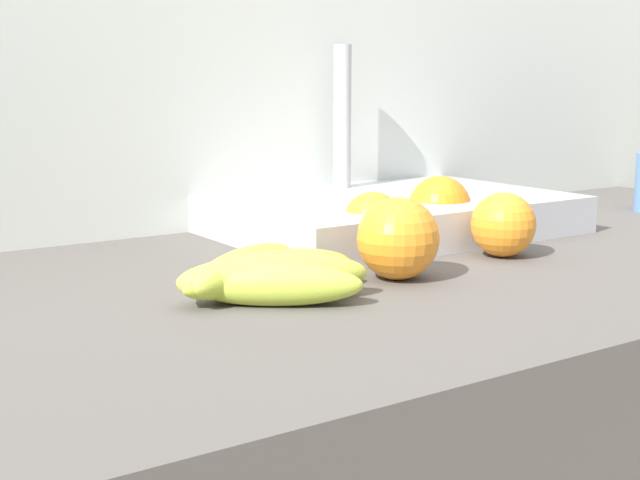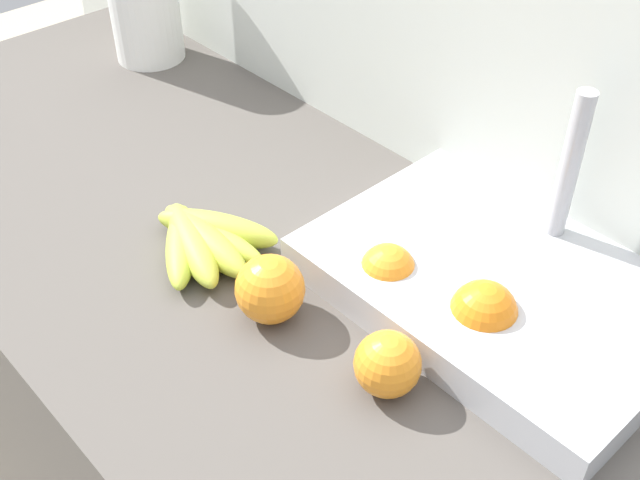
{
  "view_description": "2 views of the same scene",
  "coord_description": "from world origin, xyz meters",
  "px_view_note": "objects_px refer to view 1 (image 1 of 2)",
  "views": [
    {
      "loc": [
        -0.48,
        -0.7,
        1.06
      ],
      "look_at": [
        -0.02,
        -0.01,
        0.91
      ],
      "focal_mm": 48.8,
      "sensor_mm": 36.0,
      "label": 1
    },
    {
      "loc": [
        0.56,
        -0.45,
        1.52
      ],
      "look_at": [
        0.04,
        0.04,
        0.93
      ],
      "focal_mm": 43.97,
      "sensor_mm": 36.0,
      "label": 2
    }
  ],
  "objects_px": {
    "orange_far_right": "(440,207)",
    "banana_bunch": "(264,276)",
    "orange_right": "(503,225)",
    "orange_back_right": "(398,239)",
    "sink_basin": "(389,212)",
    "orange_back_left": "(373,222)"
  },
  "relations": [
    {
      "from": "orange_far_right",
      "to": "banana_bunch",
      "type": "bearing_deg",
      "value": -157.11
    },
    {
      "from": "banana_bunch",
      "to": "orange_right",
      "type": "height_order",
      "value": "orange_right"
    },
    {
      "from": "orange_back_right",
      "to": "orange_far_right",
      "type": "height_order",
      "value": "orange_back_right"
    },
    {
      "from": "orange_back_right",
      "to": "sink_basin",
      "type": "bearing_deg",
      "value": 53.33
    },
    {
      "from": "banana_bunch",
      "to": "orange_back_left",
      "type": "bearing_deg",
      "value": 28.94
    },
    {
      "from": "banana_bunch",
      "to": "orange_back_right",
      "type": "relative_size",
      "value": 2.23
    },
    {
      "from": "orange_back_left",
      "to": "orange_far_right",
      "type": "height_order",
      "value": "orange_far_right"
    },
    {
      "from": "orange_right",
      "to": "orange_far_right",
      "type": "distance_m",
      "value": 0.13
    },
    {
      "from": "orange_back_right",
      "to": "orange_far_right",
      "type": "xyz_separation_m",
      "value": [
        0.19,
        0.15,
        -0.0
      ]
    },
    {
      "from": "orange_back_left",
      "to": "orange_far_right",
      "type": "distance_m",
      "value": 0.12
    },
    {
      "from": "sink_basin",
      "to": "orange_right",
      "type": "bearing_deg",
      "value": -88.67
    },
    {
      "from": "orange_far_right",
      "to": "sink_basin",
      "type": "relative_size",
      "value": 0.18
    },
    {
      "from": "orange_back_right",
      "to": "orange_right",
      "type": "relative_size",
      "value": 1.13
    },
    {
      "from": "banana_bunch",
      "to": "orange_right",
      "type": "bearing_deg",
      "value": 2.17
    },
    {
      "from": "orange_right",
      "to": "sink_basin",
      "type": "xyz_separation_m",
      "value": [
        -0.0,
        0.2,
        -0.01
      ]
    },
    {
      "from": "orange_right",
      "to": "orange_back_right",
      "type": "bearing_deg",
      "value": -172.91
    },
    {
      "from": "orange_far_right",
      "to": "sink_basin",
      "type": "xyz_separation_m",
      "value": [
        -0.03,
        0.07,
        -0.01
      ]
    },
    {
      "from": "orange_back_right",
      "to": "sink_basin",
      "type": "height_order",
      "value": "sink_basin"
    },
    {
      "from": "orange_far_right",
      "to": "orange_back_left",
      "type": "bearing_deg",
      "value": -168.89
    },
    {
      "from": "orange_right",
      "to": "orange_back_left",
      "type": "bearing_deg",
      "value": 133.64
    },
    {
      "from": "banana_bunch",
      "to": "sink_basin",
      "type": "distance_m",
      "value": 0.37
    },
    {
      "from": "orange_back_right",
      "to": "orange_back_left",
      "type": "distance_m",
      "value": 0.14
    }
  ]
}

